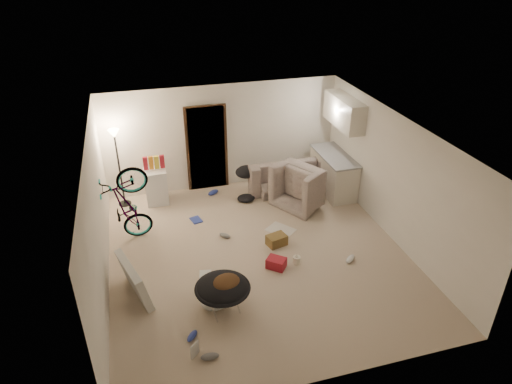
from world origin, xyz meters
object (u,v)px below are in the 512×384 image
object	(u,v)px
saucer_chair	(223,292)
drink_case_b	(276,263)
mini_fridge	(156,186)
tv_box	(134,280)
armchair	(307,187)
juicer	(297,259)
bicycle	(130,222)
sofa	(285,177)
kitchen_counter	(333,173)
floor_lamp	(117,152)
drink_case_a	(277,240)

from	to	relation	value
saucer_chair	drink_case_b	xyz separation A→B (m)	(1.17, 0.82, -0.28)
mini_fridge	tv_box	distance (m)	3.18
armchair	mini_fridge	distance (m)	3.42
juicer	bicycle	bearing A→B (deg)	151.38
sofa	juicer	world-z (taller)	sofa
bicycle	mini_fridge	world-z (taller)	bicycle
tv_box	drink_case_b	xyz separation A→B (m)	(2.51, 0.09, -0.24)
kitchen_counter	tv_box	size ratio (longest dim) A/B	1.45
drink_case_b	kitchen_counter	bearing A→B (deg)	88.09
floor_lamp	sofa	distance (m)	3.93
armchair	drink_case_a	size ratio (longest dim) A/B	2.96
bicycle	drink_case_a	xyz separation A→B (m)	(2.74, -0.93, -0.34)
floor_lamp	kitchen_counter	size ratio (longest dim) A/B	1.21
kitchen_counter	saucer_chair	bearing A→B (deg)	-135.71
tv_box	saucer_chair	bearing A→B (deg)	-45.85
mini_fridge	drink_case_a	xyz separation A→B (m)	(2.11, -2.35, -0.30)
drink_case_a	drink_case_b	size ratio (longest dim) A/B	1.11
juicer	floor_lamp	bearing A→B (deg)	134.11
floor_lamp	mini_fridge	size ratio (longest dim) A/B	2.23
kitchen_counter	juicer	xyz separation A→B (m)	(-1.81, -2.46, -0.36)
saucer_chair	tv_box	distance (m)	1.53
drink_case_a	juicer	xyz separation A→B (m)	(0.18, -0.67, -0.02)
saucer_chair	mini_fridge	bearing A→B (deg)	100.49
armchair	drink_case_b	xyz separation A→B (m)	(-1.42, -2.14, -0.26)
sofa	armchair	world-z (taller)	armchair
tv_box	floor_lamp	bearing A→B (deg)	74.46
kitchen_counter	armchair	distance (m)	0.87
bicycle	kitchen_counter	bearing A→B (deg)	-82.35
floor_lamp	juicer	bearing A→B (deg)	-45.89
sofa	mini_fridge	size ratio (longest dim) A/B	2.33
mini_fridge	juicer	xyz separation A→B (m)	(2.29, -3.01, -0.32)
drink_case_a	juicer	bearing A→B (deg)	-90.35
armchair	bicycle	world-z (taller)	bicycle
kitchen_counter	saucer_chair	xyz separation A→B (m)	(-3.38, -3.30, -0.06)
sofa	drink_case_a	xyz separation A→B (m)	(-0.94, -2.25, -0.17)
kitchen_counter	drink_case_a	distance (m)	2.70
sofa	mini_fridge	distance (m)	3.06
sofa	tv_box	world-z (taller)	tv_box
saucer_chair	drink_case_b	distance (m)	1.45
armchair	drink_case_b	distance (m)	2.58
mini_fridge	sofa	bearing A→B (deg)	-2.45
juicer	sofa	bearing A→B (deg)	75.21
armchair	saucer_chair	distance (m)	3.93
floor_lamp	kitchen_counter	distance (m)	4.95
sofa	bicycle	xyz separation A→B (m)	(-3.69, -1.32, 0.17)
armchair	saucer_chair	size ratio (longest dim) A/B	1.23
armchair	sofa	bearing A→B (deg)	-13.07
kitchen_counter	drink_case_a	xyz separation A→B (m)	(-1.99, -1.80, -0.33)
armchair	floor_lamp	bearing A→B (deg)	45.63
kitchen_counter	drink_case_b	xyz separation A→B (m)	(-2.22, -2.48, -0.34)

